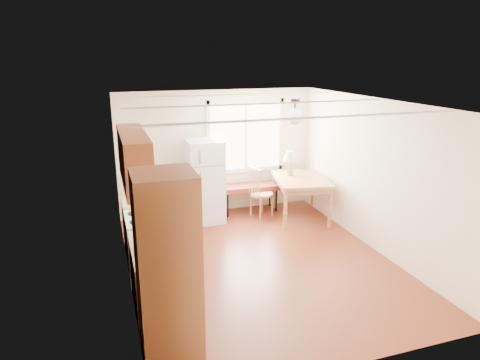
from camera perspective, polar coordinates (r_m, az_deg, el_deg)
name	(u,v)px	position (r m, az deg, el deg)	size (l,w,h in m)	color
room_shell	(261,187)	(6.42, 2.84, -0.89)	(4.60, 5.60, 2.62)	#521D11
kitchen_run	(153,244)	(5.61, -11.59, -8.34)	(0.65, 3.40, 2.20)	brown
window_unit	(246,136)	(8.81, 0.76, 5.87)	(1.64, 0.05, 1.51)	white
pendant_light	(295,116)	(6.84, 7.29, 8.53)	(0.26, 0.26, 0.40)	#302315
refrigerator	(205,181)	(8.28, -4.69, -0.16)	(0.67, 0.70, 1.61)	white
bench	(250,188)	(8.83, 1.29, -1.03)	(1.28, 0.53, 0.58)	maroon
dining_table	(301,183)	(8.54, 8.12, -0.34)	(1.24, 1.50, 0.83)	#A2693E
chair	(258,189)	(8.51, 2.41, -1.20)	(0.49, 0.49, 1.03)	#A2693E
table_lamp	(290,158)	(8.58, 6.71, 2.95)	(0.28, 0.28, 0.49)	#B39639
coffee_maker	(154,239)	(5.28, -11.39, -7.66)	(0.20, 0.25, 0.36)	black
kettle	(150,230)	(5.59, -11.94, -6.57)	(0.13, 0.13, 0.26)	red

